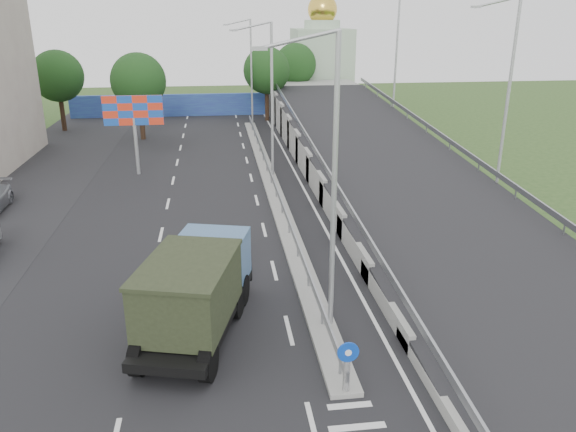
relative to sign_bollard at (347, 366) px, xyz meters
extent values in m
cube|color=black|center=(-3.00, 17.83, -1.03)|extent=(26.00, 90.00, 0.04)
cube|color=gray|center=(0.00, 21.83, -0.93)|extent=(1.00, 44.00, 0.20)
cube|color=gray|center=(12.30, 21.83, 1.32)|extent=(0.10, 50.00, 0.32)
cube|color=gray|center=(2.80, 21.83, 1.32)|extent=(0.10, 50.00, 0.32)
cube|color=gray|center=(0.00, 21.83, -0.28)|extent=(0.08, 44.00, 0.32)
cylinder|color=gray|center=(0.00, 21.83, -0.53)|extent=(0.09, 0.09, 0.60)
cylinder|color=black|center=(0.00, 0.03, -0.23)|extent=(0.20, 0.20, 1.20)
cylinder|color=#0C3FBF|center=(0.00, -0.05, 0.52)|extent=(0.64, 0.05, 0.64)
cylinder|color=white|center=(0.00, -0.08, 0.52)|extent=(0.20, 0.03, 0.20)
cylinder|color=#B2B5B7|center=(0.30, 3.83, 4.17)|extent=(0.18, 0.18, 10.00)
cylinder|color=#B2B5B7|center=(-0.90, 3.83, 8.92)|extent=(2.57, 0.12, 0.66)
cube|color=#B2B5B7|center=(-2.10, 3.83, 8.67)|extent=(0.50, 0.18, 0.12)
cylinder|color=#B2B5B7|center=(0.30, 23.83, 4.17)|extent=(0.18, 0.18, 10.00)
cylinder|color=#B2B5B7|center=(-0.90, 23.83, 8.92)|extent=(2.57, 0.12, 0.66)
cube|color=#B2B5B7|center=(-2.10, 23.83, 8.67)|extent=(0.50, 0.18, 0.12)
cylinder|color=#B2B5B7|center=(0.30, 43.83, 4.17)|extent=(0.18, 0.18, 10.00)
cylinder|color=#B2B5B7|center=(-0.90, 43.83, 8.92)|extent=(2.57, 0.12, 0.66)
cube|color=#B2B5B7|center=(-2.10, 43.83, 8.67)|extent=(0.50, 0.18, 0.12)
cube|color=#283195|center=(-4.00, 49.83, 0.17)|extent=(30.00, 0.50, 2.40)
cube|color=#B2CCAD|center=(10.00, 57.83, 3.47)|extent=(7.00, 7.00, 9.00)
cylinder|color=#B2CCAD|center=(10.00, 57.83, 8.47)|extent=(4.40, 4.40, 1.00)
sphere|color=gold|center=(10.00, 57.83, 10.17)|extent=(3.60, 3.60, 3.60)
cylinder|color=#B2B5B7|center=(-9.00, 25.83, 0.97)|extent=(0.24, 0.24, 4.00)
cube|color=red|center=(-9.00, 25.83, 3.47)|extent=(4.00, 0.20, 2.00)
cylinder|color=black|center=(-10.00, 37.83, 0.97)|extent=(0.44, 0.44, 4.00)
sphere|color=black|center=(-10.00, 37.83, 4.17)|extent=(4.80, 4.80, 4.80)
cylinder|color=black|center=(2.00, 45.83, 0.97)|extent=(0.44, 0.44, 4.00)
sphere|color=black|center=(2.00, 45.83, 4.17)|extent=(4.80, 4.80, 4.80)
cylinder|color=black|center=(-18.00, 42.83, 0.97)|extent=(0.44, 0.44, 4.00)
sphere|color=black|center=(-18.00, 42.83, 4.17)|extent=(4.80, 4.80, 4.80)
cylinder|color=black|center=(6.00, 52.83, 0.97)|extent=(0.44, 0.44, 4.00)
sphere|color=black|center=(6.00, 52.83, 4.17)|extent=(4.80, 4.80, 4.80)
cylinder|color=black|center=(-4.88, 6.60, -0.43)|extent=(0.69, 1.27, 1.21)
cylinder|color=black|center=(-2.76, 6.03, -0.43)|extent=(0.69, 1.27, 1.21)
cylinder|color=black|center=(-5.14, 5.65, -0.43)|extent=(0.69, 1.27, 1.21)
cylinder|color=black|center=(-3.02, 5.07, -0.43)|extent=(0.69, 1.27, 1.21)
cylinder|color=black|center=(-6.16, 1.92, -0.43)|extent=(0.69, 1.27, 1.21)
cylinder|color=black|center=(-4.03, 1.34, -0.43)|extent=(0.69, 1.27, 1.21)
cube|color=black|center=(-4.43, 4.08, -0.26)|extent=(4.24, 7.26, 0.33)
cube|color=#355780|center=(-3.75, 6.58, 0.84)|extent=(2.91, 2.37, 1.87)
cube|color=black|center=(-3.53, 7.40, 1.34)|extent=(2.04, 0.61, 0.77)
cube|color=black|center=(-3.50, 7.48, -0.32)|extent=(2.49, 0.82, 0.55)
cube|color=#262C1A|center=(-4.60, 3.44, 0.95)|extent=(3.65, 4.74, 1.98)
cube|color=#262C1A|center=(-4.60, 3.44, 2.00)|extent=(3.79, 4.87, 0.13)
camera|label=1|loc=(-3.48, -13.48, 9.62)|focal=35.00mm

